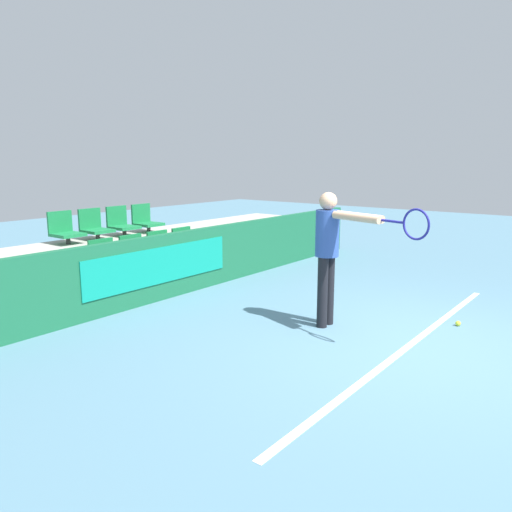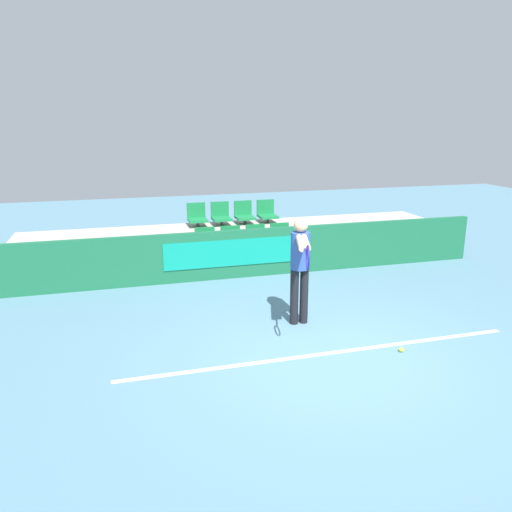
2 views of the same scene
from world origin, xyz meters
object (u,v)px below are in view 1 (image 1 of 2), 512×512
stadium_chair_5 (95,227)px  stadium_chair_7 (146,220)px  stadium_chair_1 (136,254)px  stadium_chair_2 (163,249)px  stadium_chair_4 (65,230)px  tennis_player (332,246)px  stadium_chair_0 (107,260)px  tennis_ball (458,323)px  stadium_chair_6 (121,223)px  stadium_chair_3 (187,245)px

stadium_chair_5 → stadium_chair_7: same height
stadium_chair_1 → stadium_chair_2: (0.56, 0.00, 0.00)m
stadium_chair_4 → tennis_player: bearing=-79.4°
stadium_chair_4 → stadium_chair_0: bearing=-90.0°
stadium_chair_1 → stadium_chair_7: (1.11, 1.08, 0.35)m
stadium_chair_2 → tennis_ball: stadium_chair_2 is taller
stadium_chair_4 → tennis_ball: bearing=-72.0°
stadium_chair_1 → tennis_ball: (1.30, -4.61, -0.54)m
stadium_chair_1 → stadium_chair_6: 1.26m
stadium_chair_4 → stadium_chair_6: (1.11, 0.00, 0.00)m
tennis_player → stadium_chair_4: bearing=117.4°
stadium_chair_0 → stadium_chair_6: bearing=44.1°
stadium_chair_2 → stadium_chair_7: bearing=62.7°
stadium_chair_6 → tennis_ball: stadium_chair_6 is taller
stadium_chair_1 → stadium_chair_5: bearing=90.0°
stadium_chair_3 → stadium_chair_5: size_ratio=1.00×
stadium_chair_5 → stadium_chair_2: bearing=-62.7°
stadium_chair_3 → stadium_chair_5: stadium_chair_5 is taller
stadium_chair_1 → stadium_chair_2: bearing=0.0°
stadium_chair_0 → stadium_chair_3: (1.67, 0.00, 0.00)m
stadium_chair_7 → tennis_player: size_ratio=0.31×
stadium_chair_3 → tennis_player: (-0.84, -3.36, 0.45)m
stadium_chair_2 → stadium_chair_6: size_ratio=1.00×
stadium_chair_0 → stadium_chair_3: bearing=0.0°
stadium_chair_4 → stadium_chair_6: bearing=0.0°
stadium_chair_6 → tennis_player: bearing=-93.6°
stadium_chair_2 → stadium_chair_4: bearing=135.9°
stadium_chair_4 → stadium_chair_7: same height
stadium_chair_4 → stadium_chair_7: size_ratio=1.00×
stadium_chair_7 → stadium_chair_1: bearing=-135.9°
stadium_chair_1 → tennis_ball: 4.82m
stadium_chair_7 → tennis_ball: bearing=-88.1°
stadium_chair_0 → tennis_ball: size_ratio=7.90×
stadium_chair_1 → stadium_chair_6: (0.56, 1.08, 0.35)m
stadium_chair_5 → tennis_ball: (1.30, -5.69, -0.89)m
stadium_chair_3 → tennis_ball: stadium_chair_3 is taller
stadium_chair_0 → stadium_chair_5: 1.26m
stadium_chair_2 → tennis_ball: bearing=-80.9°
stadium_chair_0 → stadium_chair_6: (1.11, 1.08, 0.35)m
stadium_chair_0 → tennis_ball: 5.00m
tennis_player → tennis_ball: (1.02, -1.25, -0.99)m
stadium_chair_6 → stadium_chair_7: same height
stadium_chair_5 → stadium_chair_4: bearing=180.0°
stadium_chair_2 → stadium_chair_3: size_ratio=1.00×
stadium_chair_6 → stadium_chair_7: size_ratio=1.00×
stadium_chair_7 → tennis_ball: size_ratio=7.90×
stadium_chair_5 → stadium_chair_1: bearing=-90.0°
stadium_chair_1 → stadium_chair_5: 1.13m
stadium_chair_4 → stadium_chair_5: bearing=0.0°
tennis_player → stadium_chair_6: bearing=103.1°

